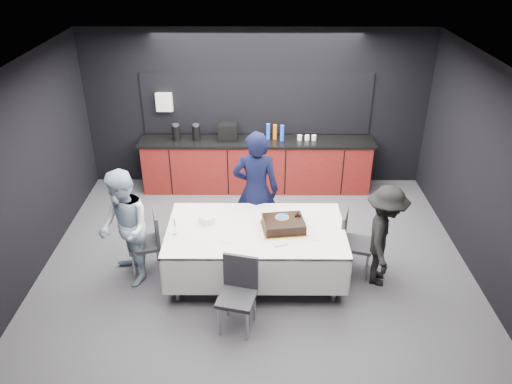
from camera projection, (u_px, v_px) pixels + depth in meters
ground at (256, 259)px, 7.23m from camera, size 6.00×6.00×0.00m
room_shell at (256, 140)px, 6.34m from camera, size 6.04×5.04×2.82m
kitchenette at (256, 160)px, 8.92m from camera, size 4.10×0.64×2.05m
party_table at (256, 237)px, 6.57m from camera, size 2.32×1.32×0.78m
cake_assembly at (284, 224)px, 6.47m from camera, size 0.61×0.53×0.17m
plate_stack at (207, 219)px, 6.62m from camera, size 0.22×0.22×0.10m
loose_plate_near at (226, 238)px, 6.30m from camera, size 0.21×0.21×0.01m
loose_plate_right_a at (303, 218)px, 6.73m from camera, size 0.22×0.22×0.01m
loose_plate_right_b at (316, 236)px, 6.34m from camera, size 0.19×0.19×0.01m
loose_plate_far at (268, 215)px, 6.79m from camera, size 0.18×0.18×0.01m
fork_pile at (280, 243)px, 6.19m from camera, size 0.20×0.16×0.03m
champagne_flute at (174, 224)px, 6.31m from camera, size 0.06×0.06×0.22m
chair_left at (149, 238)px, 6.75m from camera, size 0.52×0.52×0.92m
chair_right at (351, 238)px, 6.75m from camera, size 0.52×0.52×0.92m
chair_near at (238, 288)px, 5.83m from camera, size 0.51×0.51×0.92m
person_center at (256, 191)px, 7.14m from camera, size 0.68×0.46×1.82m
person_left at (124, 229)px, 6.46m from camera, size 0.91×0.98×1.61m
person_right at (384, 236)px, 6.47m from camera, size 0.73×1.02×1.42m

